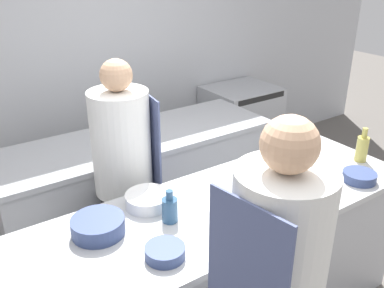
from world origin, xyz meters
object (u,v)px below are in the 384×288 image
bottle_vinegar (362,148)px  bowl_mixing_large (165,252)px  bowl_prep_small (98,226)px  bottle_olive_oil (253,200)px  bowl_wooden_salad (148,200)px  bottle_wine (170,209)px  chef_at_stove (125,182)px  cup (287,199)px  oven_range (240,126)px  bowl_ceramic_blue (359,177)px

bottle_vinegar → bowl_mixing_large: bearing=-176.0°
bottle_vinegar → bowl_prep_small: bottle_vinegar is taller
bottle_olive_oil → bowl_wooden_salad: (-0.45, 0.39, -0.04)m
bottle_wine → bowl_mixing_large: size_ratio=0.96×
chef_at_stove → bowl_wooden_salad: size_ratio=6.43×
bottle_wine → cup: size_ratio=1.89×
chef_at_stove → cup: 1.11m
chef_at_stove → bowl_wooden_salad: 0.50m
oven_range → bowl_prep_small: size_ratio=3.27×
bottle_wine → bowl_ceramic_blue: size_ratio=0.90×
bowl_mixing_large → bowl_ceramic_blue: 1.41m
bottle_olive_oil → cup: bearing=-19.9°
bowl_prep_small → cup: (0.99, -0.37, 0.00)m
bowl_prep_small → bowl_wooden_salad: bowl_prep_small is taller
bottle_vinegar → bowl_ceramic_blue: bottle_vinegar is taller
oven_range → bowl_wooden_salad: 2.57m
bottle_olive_oil → cup: size_ratio=1.93×
bottle_wine → bowl_mixing_large: bottle_wine is taller
bottle_vinegar → cup: (-0.86, -0.13, -0.05)m
bowl_mixing_large → cup: bearing=-1.0°
bottle_wine → bowl_prep_small: size_ratio=0.68×
bottle_vinegar → bowl_wooden_salad: (-1.51, 0.33, -0.06)m
chef_at_stove → bottle_olive_oil: size_ratio=8.71×
bottle_olive_oil → bowl_mixing_large: 0.61m
bottle_wine → cup: bottle_wine is taller
bottle_olive_oil → bowl_ceramic_blue: size_ratio=0.92×
bottle_wine → bowl_wooden_salad: 0.21m
bowl_wooden_salad → cup: size_ratio=2.62×
chef_at_stove → bottle_vinegar: 1.65m
bottle_wine → cup: bearing=-22.4°
bowl_mixing_large → bottle_wine: bearing=53.8°
chef_at_stove → bottle_vinegar: size_ratio=6.83×
oven_range → cup: 2.46m
oven_range → cup: size_ratio=9.08×
oven_range → bottle_vinegar: size_ratio=3.69×
bottle_olive_oil → bottle_wine: bottle_olive_oil is taller
bottle_wine → bowl_prep_small: (-0.37, 0.11, -0.03)m
oven_range → bottle_wine: (-1.99, -1.72, 0.54)m
chef_at_stove → bowl_wooden_salad: bearing=-1.2°
bottle_wine → bowl_mixing_large: bearing=-126.2°
oven_range → bottle_vinegar: bearing=-105.2°
bottle_wine → bowl_prep_small: bottle_wine is taller
chef_at_stove → cup: (0.57, -0.94, 0.14)m
bottle_olive_oil → bottle_wine: (-0.43, 0.19, -0.00)m
bowl_wooden_salad → cup: 0.80m
bottle_olive_oil → bottle_wine: size_ratio=1.02×
bottle_wine → bowl_ceramic_blue: (1.23, -0.30, -0.04)m
bottle_olive_oil → bowl_mixing_large: bottle_olive_oil is taller
bottle_vinegar → bowl_ceramic_blue: size_ratio=1.17×
bottle_olive_oil → bowl_mixing_large: (-0.61, -0.06, -0.05)m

